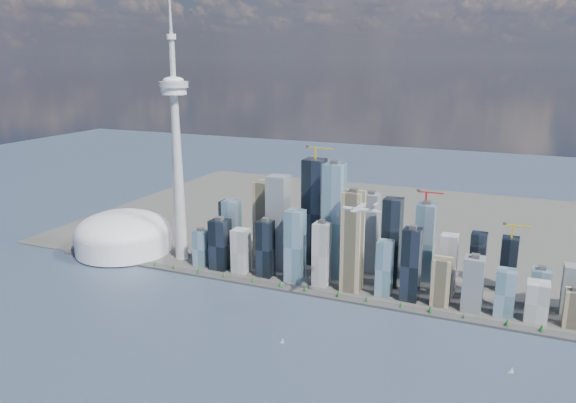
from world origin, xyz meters
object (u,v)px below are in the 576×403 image
at_px(sailboat_west, 282,341).
at_px(sailboat_east, 512,371).
at_px(needle_tower, 177,146).
at_px(dome_stadium, 123,234).
at_px(airplane, 361,209).

xyz_separation_m(sailboat_west, sailboat_east, (311.02, 45.85, 0.32)).
bearing_deg(needle_tower, sailboat_west, -35.84).
relative_size(needle_tower, dome_stadium, 2.75).
relative_size(needle_tower, airplane, 8.83).
distance_m(needle_tower, sailboat_east, 712.10).
xyz_separation_m(dome_stadium, sailboat_east, (784.21, -184.82, -36.25)).
relative_size(dome_stadium, sailboat_west, 22.43).
relative_size(needle_tower, sailboat_west, 61.75).
distance_m(needle_tower, dome_stadium, 241.40).
distance_m(airplane, sailboat_west, 225.63).
xyz_separation_m(airplane, sailboat_east, (228.83, -58.00, -182.35)).
height_order(dome_stadium, sailboat_east, dome_stadium).
distance_m(needle_tower, airplane, 440.21).
bearing_deg(airplane, dome_stadium, 168.81).
bearing_deg(airplane, sailboat_west, -126.68).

